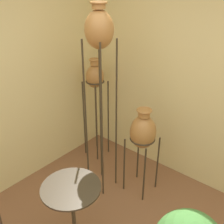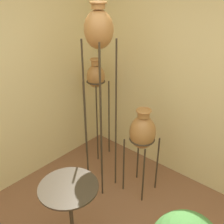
# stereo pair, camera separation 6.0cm
# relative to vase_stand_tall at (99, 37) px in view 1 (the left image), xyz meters

# --- Properties ---
(wall_right) EXTENTS (0.06, 7.75, 2.70)m
(wall_right) POSITION_rel_vase_stand_tall_xyz_m (0.89, -1.01, -0.53)
(wall_right) COLOR beige
(wall_right) RESTS_ON ground_plane
(vase_stand_tall) EXTENTS (0.29, 0.29, 2.21)m
(vase_stand_tall) POSITION_rel_vase_stand_tall_xyz_m (0.00, 0.00, 0.00)
(vase_stand_tall) COLOR #382D1E
(vase_stand_tall) RESTS_ON ground_plane
(vase_stand_medium) EXTENTS (0.27, 0.27, 1.47)m
(vase_stand_medium) POSITION_rel_vase_stand_tall_xyz_m (0.47, 0.53, -0.69)
(vase_stand_medium) COLOR #382D1E
(vase_stand_medium) RESTS_ON ground_plane
(vase_stand_short) EXTENTS (0.31, 0.31, 1.12)m
(vase_stand_short) POSITION_rel_vase_stand_tall_xyz_m (0.25, -0.41, -1.05)
(vase_stand_short) COLOR #382D1E
(vase_stand_short) RESTS_ON ground_plane
(side_table) EXTENTS (0.53, 0.53, 0.77)m
(side_table) POSITION_rel_vase_stand_tall_xyz_m (-0.84, -0.40, -1.32)
(side_table) COLOR #382D1E
(side_table) RESTS_ON ground_plane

